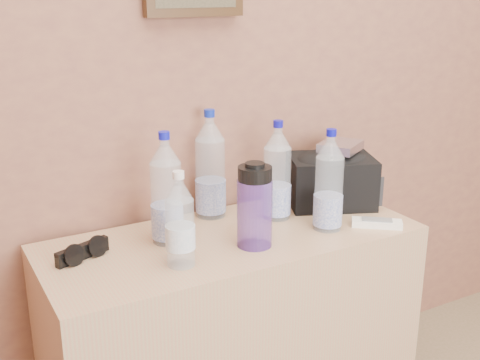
% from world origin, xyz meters
% --- Properties ---
extents(dresser, '(1.08, 0.45, 0.68)m').
position_xyz_m(dresser, '(-0.16, 1.75, 0.34)').
color(dresser, '#9F7F47').
rests_on(dresser, ground).
extents(pet_large_a, '(0.09, 0.09, 0.31)m').
position_xyz_m(pet_large_a, '(-0.34, 1.81, 0.82)').
color(pet_large_a, silver).
rests_on(pet_large_a, dresser).
extents(pet_large_b, '(0.09, 0.09, 0.33)m').
position_xyz_m(pet_large_b, '(-0.14, 1.93, 0.83)').
color(pet_large_b, white).
rests_on(pet_large_b, dresser).
extents(pet_large_c, '(0.08, 0.08, 0.31)m').
position_xyz_m(pet_large_c, '(0.02, 1.81, 0.81)').
color(pet_large_c, silver).
rests_on(pet_large_c, dresser).
extents(pet_large_d, '(0.08, 0.08, 0.30)m').
position_xyz_m(pet_large_d, '(0.11, 1.67, 0.81)').
color(pet_large_d, silver).
rests_on(pet_large_d, dresser).
extents(pet_small, '(0.07, 0.07, 0.25)m').
position_xyz_m(pet_small, '(-0.37, 1.65, 0.79)').
color(pet_small, silver).
rests_on(pet_small, dresser).
extents(nalgene_bottle, '(0.10, 0.10, 0.24)m').
position_xyz_m(nalgene_bottle, '(-0.14, 1.67, 0.79)').
color(nalgene_bottle, '#5D369F').
rests_on(nalgene_bottle, dresser).
extents(sunglasses, '(0.17, 0.11, 0.04)m').
position_xyz_m(sunglasses, '(-0.58, 1.81, 0.70)').
color(sunglasses, black).
rests_on(sunglasses, dresser).
extents(ac_remote, '(0.14, 0.13, 0.02)m').
position_xyz_m(ac_remote, '(0.25, 1.61, 0.69)').
color(ac_remote, white).
rests_on(ac_remote, dresser).
extents(toiletry_bag, '(0.32, 0.28, 0.18)m').
position_xyz_m(toiletry_bag, '(0.24, 1.83, 0.77)').
color(toiletry_bag, black).
rests_on(toiletry_bag, dresser).
extents(foil_packet, '(0.17, 0.16, 0.03)m').
position_xyz_m(foil_packet, '(0.27, 1.82, 0.87)').
color(foil_packet, silver).
rests_on(foil_packet, toiletry_bag).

